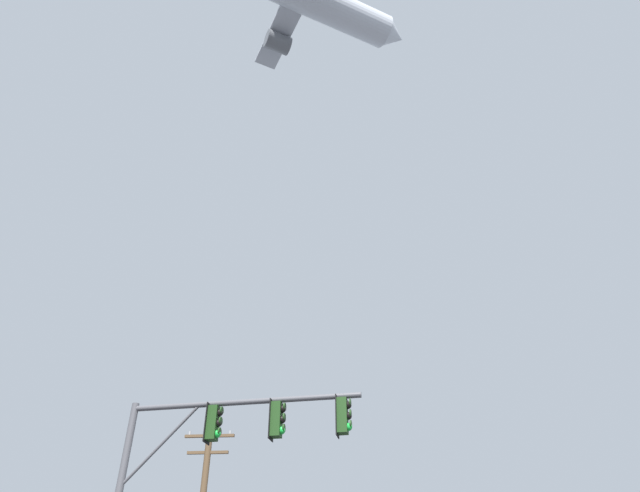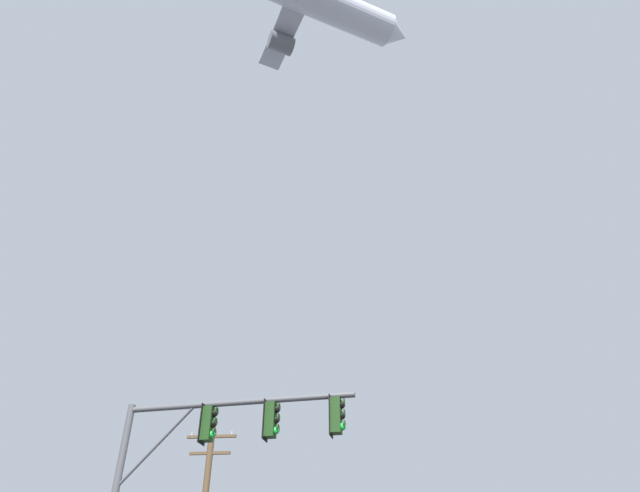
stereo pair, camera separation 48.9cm
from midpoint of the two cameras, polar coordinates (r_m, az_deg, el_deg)
The scene contains 1 object.
signal_pole_near at distance 15.44m, azimuth -10.46°, elevation -20.41°, with size 6.48×1.00×6.24m.
Camera 2 is at (0.55, -6.94, 1.36)m, focal length 30.50 mm.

